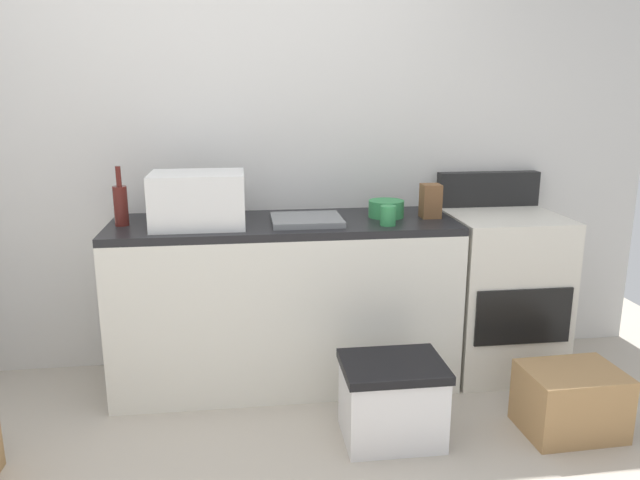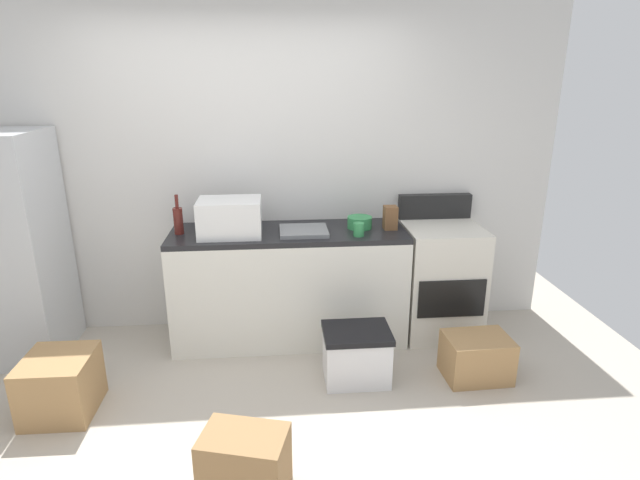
% 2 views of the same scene
% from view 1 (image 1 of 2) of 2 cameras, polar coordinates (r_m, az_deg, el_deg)
% --- Properties ---
extents(wall_back, '(5.00, 0.10, 2.60)m').
position_cam_1_polar(wall_back, '(3.48, -8.95, 9.34)').
color(wall_back, silver).
rests_on(wall_back, ground_plane).
extents(kitchen_counter, '(1.80, 0.60, 0.90)m').
position_cam_1_polar(kitchen_counter, '(3.32, -3.31, -5.81)').
color(kitchen_counter, silver).
rests_on(kitchen_counter, ground_plane).
extents(stove_oven, '(0.60, 0.61, 1.10)m').
position_cam_1_polar(stove_oven, '(3.61, 16.45, -4.47)').
color(stove_oven, silver).
rests_on(stove_oven, ground_plane).
extents(microwave, '(0.46, 0.34, 0.27)m').
position_cam_1_polar(microwave, '(3.10, -11.35, 3.74)').
color(microwave, white).
rests_on(microwave, kitchen_counter).
extents(sink_basin, '(0.36, 0.32, 0.03)m').
position_cam_1_polar(sink_basin, '(3.14, -1.27, 1.90)').
color(sink_basin, slate).
rests_on(sink_basin, kitchen_counter).
extents(wine_bottle, '(0.07, 0.07, 0.30)m').
position_cam_1_polar(wine_bottle, '(3.22, -18.17, 3.22)').
color(wine_bottle, '#591E19').
rests_on(wine_bottle, kitchen_counter).
extents(coffee_mug, '(0.08, 0.08, 0.10)m').
position_cam_1_polar(coffee_mug, '(3.09, 6.38, 2.28)').
color(coffee_mug, '#338C4C').
rests_on(coffee_mug, kitchen_counter).
extents(knife_block, '(0.10, 0.10, 0.18)m').
position_cam_1_polar(knife_block, '(3.31, 10.31, 3.62)').
color(knife_block, brown).
rests_on(knife_block, kitchen_counter).
extents(mixing_bowl, '(0.19, 0.19, 0.09)m').
position_cam_1_polar(mixing_bowl, '(3.29, 6.22, 2.93)').
color(mixing_bowl, '#338C4C').
rests_on(mixing_bowl, kitchen_counter).
extents(cardboard_box_small, '(0.45, 0.35, 0.31)m').
position_cam_1_polar(cardboard_box_small, '(3.17, 22.40, -13.75)').
color(cardboard_box_small, '#A37A4C').
rests_on(cardboard_box_small, ground_plane).
extents(storage_bin, '(0.46, 0.36, 0.38)m').
position_cam_1_polar(storage_bin, '(2.89, 6.75, -14.66)').
color(storage_bin, silver).
rests_on(storage_bin, ground_plane).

